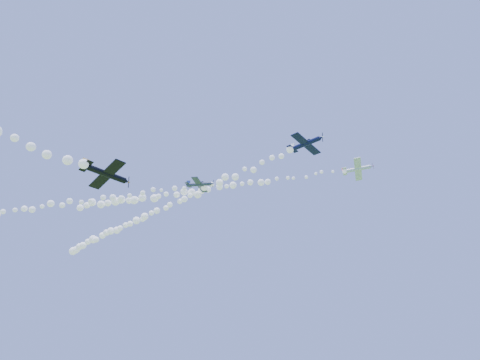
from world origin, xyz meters
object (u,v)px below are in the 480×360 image
Objects in this scene: plane_black at (107,174)px; plane_white at (358,169)px; plane_navy at (306,144)px; plane_grey at (200,184)px.

plane_white is at bearing -17.65° from plane_black.
plane_navy is 1.12× the size of plane_grey.
plane_navy is 0.95× the size of plane_black.
plane_white reaches higher than plane_black.
plane_black is (-20.50, -25.90, -11.96)m from plane_navy.
plane_black is at bearing -97.69° from plane_grey.
plane_white is at bearing 85.42° from plane_navy.
plane_black is at bearing -121.79° from plane_navy.
plane_white is 0.99× the size of plane_grey.
plane_navy reaches higher than plane_black.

